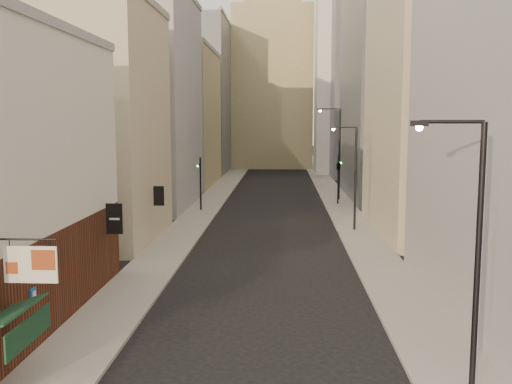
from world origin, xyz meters
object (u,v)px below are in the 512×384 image
at_px(white_tower, 342,54).
at_px(streetlamp_near, 471,241).
at_px(streetlamp_far, 337,148).
at_px(traffic_light_right, 338,166).
at_px(clock_tower, 273,69).
at_px(streetlamp_mid, 353,172).
at_px(traffic_light_left, 200,173).

relative_size(white_tower, streetlamp_near, 4.96).
distance_m(streetlamp_far, traffic_light_right, 3.88).
bearing_deg(clock_tower, streetlamp_mid, -83.45).
distance_m(clock_tower, streetlamp_mid, 63.91).
height_order(traffic_light_left, traffic_light_right, same).
bearing_deg(streetlamp_far, streetlamp_mid, -73.19).
bearing_deg(traffic_light_left, clock_tower, -77.51).
bearing_deg(white_tower, traffic_light_left, -113.06).
distance_m(white_tower, streetlamp_mid, 50.31).
distance_m(white_tower, streetlamp_far, 33.93).
relative_size(streetlamp_far, traffic_light_right, 1.93).
bearing_deg(traffic_light_left, streetlamp_near, 129.30).
bearing_deg(streetlamp_far, clock_tower, 117.72).
bearing_deg(traffic_light_right, traffic_light_left, 22.22).
relative_size(clock_tower, streetlamp_far, 4.66).
bearing_deg(clock_tower, white_tower, -51.84).
relative_size(white_tower, traffic_light_left, 8.30).
distance_m(streetlamp_mid, streetlamp_far, 17.07).
distance_m(streetlamp_near, streetlamp_mid, 25.84).
bearing_deg(traffic_light_left, streetlamp_far, -130.08).
bearing_deg(clock_tower, streetlamp_near, -85.12).
distance_m(clock_tower, traffic_light_left, 55.28).
xyz_separation_m(white_tower, streetlamp_near, (-3.49, -73.98, -13.83)).
bearing_deg(streetlamp_mid, streetlamp_near, -71.56).
bearing_deg(streetlamp_near, streetlamp_mid, 95.42).
distance_m(white_tower, streetlamp_near, 75.35).
relative_size(streetlamp_near, traffic_light_left, 1.67).
bearing_deg(streetlamp_mid, streetlamp_far, 106.21).
distance_m(traffic_light_left, traffic_light_right, 13.81).
height_order(clock_tower, traffic_light_right, clock_tower).
xyz_separation_m(clock_tower, streetlamp_mid, (7.13, -62.14, -13.12)).
distance_m(clock_tower, streetlamp_near, 89.23).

